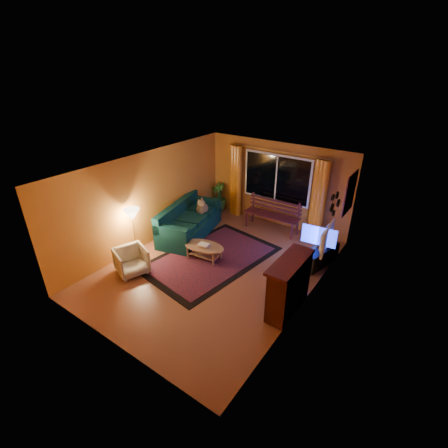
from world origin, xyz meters
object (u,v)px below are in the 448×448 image
Objects in this scene: tv_console at (320,256)px; floor_lamp at (134,233)px; bench at (271,223)px; armchair at (131,260)px; sofa at (190,220)px; coffee_table at (204,252)px.

floor_lamp is at bearing -136.55° from tv_console.
bench is 1.26× the size of floor_lamp.
floor_lamp reaches higher than tv_console.
floor_lamp is (-0.50, 0.58, 0.29)m from armchair.
sofa is 3.28× the size of armchair.
armchair is 1.78m from coffee_table.
coffee_table is (-0.64, -2.38, -0.05)m from bench.
bench is at bearing 27.93° from sofa.
sofa is 2.08× the size of tv_console.
bench is at bearing 74.84° from coffee_table.
sofa reaches higher than coffee_table.
coffee_table is (1.14, -0.80, -0.27)m from sofa.
bench reaches higher than tv_console.
floor_lamp is 1.20× the size of coffee_table.
bench is 2.39m from sofa.
sofa reaches higher than armchair.
bench is 3.92m from floor_lamp.
sofa is 1.78× the size of floor_lamp.
floor_lamp is (-2.17, -3.24, 0.40)m from bench.
floor_lamp reaches higher than armchair.
coffee_table is at bearing 29.52° from floor_lamp.
floor_lamp is at bearing -125.40° from bench.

